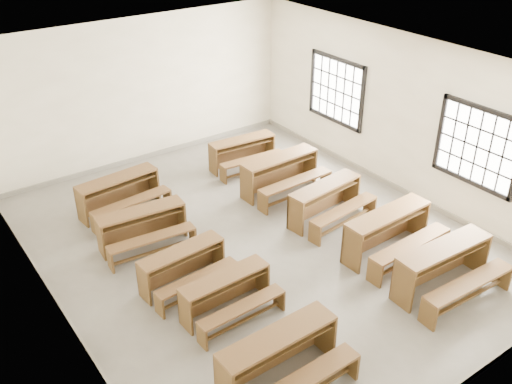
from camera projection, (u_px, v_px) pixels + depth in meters
room at (261, 129)px, 9.21m from camera, size 8.50×8.50×3.20m
desk_set_0 at (280, 356)px, 7.20m from camera, size 1.67×0.88×0.75m
desk_set_1 at (227, 292)px, 8.39m from camera, size 1.43×0.77×0.64m
desk_set_2 at (184, 265)px, 8.96m from camera, size 1.47×0.83×0.64m
desk_set_3 at (143, 225)px, 9.92m from camera, size 1.60×0.93×0.69m
desk_set_4 at (120, 192)px, 10.92m from camera, size 1.66×0.97×0.72m
desk_set_5 at (445, 265)px, 8.82m from camera, size 1.77×0.97×0.78m
desk_set_6 at (389, 230)px, 9.69m from camera, size 1.75×0.94×0.77m
desk_set_7 at (327, 199)px, 10.67m from camera, size 1.67×1.00×0.72m
desk_set_8 at (281, 172)px, 11.60m from camera, size 1.72×0.92×0.76m
desk_set_9 at (243, 151)px, 12.58m from camera, size 1.55×0.89×0.67m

